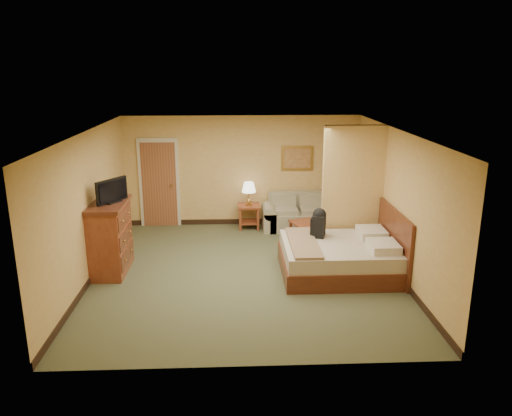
{
  "coord_description": "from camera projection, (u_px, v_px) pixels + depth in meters",
  "views": [
    {
      "loc": [
        -0.19,
        -8.55,
        3.67
      ],
      "look_at": [
        0.22,
        0.6,
        1.07
      ],
      "focal_mm": 35.0,
      "sensor_mm": 36.0,
      "label": 1
    }
  ],
  "objects": [
    {
      "name": "partition",
      "position": [
        353.0,
        191.0,
        9.86
      ],
      "size": [
        1.2,
        0.15,
        2.6
      ],
      "primitive_type": "cube",
      "color": "tan",
      "rests_on": "floor"
    },
    {
      "name": "table_lamp",
      "position": [
        249.0,
        188.0,
        11.51
      ],
      "size": [
        0.33,
        0.33,
        0.54
      ],
      "color": "#B78D43",
      "rests_on": "side_table"
    },
    {
      "name": "wall_picture",
      "position": [
        297.0,
        158.0,
        11.71
      ],
      "size": [
        0.75,
        0.04,
        0.58
      ],
      "color": "#B78E3F",
      "rests_on": "back_wall"
    },
    {
      "name": "left_wall",
      "position": [
        89.0,
        207.0,
        8.75
      ],
      "size": [
        0.02,
        6.0,
        2.6
      ],
      "primitive_type": "cube",
      "color": "tan",
      "rests_on": "floor"
    },
    {
      "name": "right_wall",
      "position": [
        397.0,
        203.0,
        8.99
      ],
      "size": [
        0.02,
        6.0,
        2.6
      ],
      "primitive_type": "cube",
      "color": "tan",
      "rests_on": "floor"
    },
    {
      "name": "floor",
      "position": [
        245.0,
        273.0,
        9.23
      ],
      "size": [
        6.0,
        6.0,
        0.0
      ],
      "primitive_type": "plane",
      "color": "#4F5235",
      "rests_on": "ground"
    },
    {
      "name": "bed",
      "position": [
        344.0,
        257.0,
        9.12
      ],
      "size": [
        2.17,
        1.84,
        1.19
      ],
      "color": "#502012",
      "rests_on": "floor"
    },
    {
      "name": "dresser",
      "position": [
        110.0,
        237.0,
        9.12
      ],
      "size": [
        0.65,
        1.24,
        1.32
      ],
      "color": "maroon",
      "rests_on": "floor"
    },
    {
      "name": "coffee_table",
      "position": [
        309.0,
        228.0,
        10.77
      ],
      "size": [
        0.88,
        0.88,
        0.45
      ],
      "rotation": [
        0.0,
        0.0,
        0.33
      ],
      "color": "maroon",
      "rests_on": "floor"
    },
    {
      "name": "side_table",
      "position": [
        249.0,
        213.0,
        11.68
      ],
      "size": [
        0.51,
        0.51,
        0.57
      ],
      "color": "maroon",
      "rests_on": "floor"
    },
    {
      "name": "door",
      "position": [
        159.0,
        183.0,
        11.71
      ],
      "size": [
        0.94,
        0.16,
        2.1
      ],
      "color": "beige",
      "rests_on": "floor"
    },
    {
      "name": "backpack",
      "position": [
        319.0,
        222.0,
        9.34
      ],
      "size": [
        0.3,
        0.37,
        0.55
      ],
      "rotation": [
        0.0,
        0.0,
        -0.32
      ],
      "color": "black",
      "rests_on": "bed"
    },
    {
      "name": "tv",
      "position": [
        112.0,
        191.0,
        8.89
      ],
      "size": [
        0.43,
        0.62,
        0.43
      ],
      "rotation": [
        0.0,
        0.0,
        -0.57
      ],
      "color": "black",
      "rests_on": "dresser"
    },
    {
      "name": "baseboard",
      "position": [
        242.0,
        221.0,
        12.09
      ],
      "size": [
        5.5,
        0.02,
        0.12
      ],
      "primitive_type": "cube",
      "color": "black",
      "rests_on": "floor"
    },
    {
      "name": "loveseat",
      "position": [
        298.0,
        217.0,
        11.68
      ],
      "size": [
        1.65,
        0.77,
        0.84
      ],
      "color": "#9C9476",
      "rests_on": "floor"
    },
    {
      "name": "back_wall",
      "position": [
        242.0,
        171.0,
        11.76
      ],
      "size": [
        5.5,
        0.02,
        2.6
      ],
      "primitive_type": "cube",
      "color": "tan",
      "rests_on": "floor"
    },
    {
      "name": "ceiling",
      "position": [
        245.0,
        132.0,
        8.52
      ],
      "size": [
        6.0,
        6.0,
        0.0
      ],
      "primitive_type": "plane",
      "rotation": [
        3.14,
        0.0,
        0.0
      ],
      "color": "white",
      "rests_on": "back_wall"
    }
  ]
}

